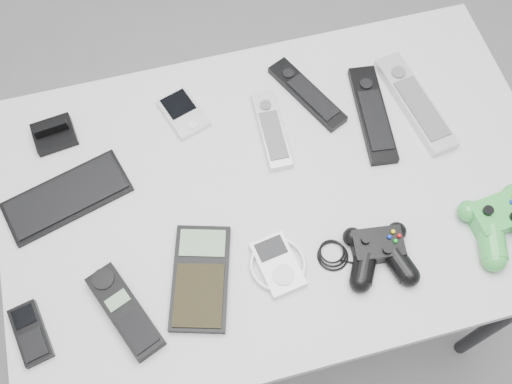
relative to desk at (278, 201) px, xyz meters
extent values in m
plane|color=slate|center=(-0.06, 0.09, -0.65)|extent=(3.50, 3.50, 0.00)
cube|color=#A1A1A4|center=(0.00, 0.00, 0.05)|extent=(1.06, 0.68, 0.03)
cylinder|color=black|center=(0.48, -0.29, -0.31)|extent=(0.03, 0.03, 0.68)
cylinder|color=black|center=(-0.48, 0.29, -0.31)|extent=(0.03, 0.03, 0.68)
cylinder|color=black|center=(0.48, 0.29, -0.31)|extent=(0.03, 0.03, 0.68)
cube|color=black|center=(-0.39, 0.08, 0.07)|extent=(0.25, 0.16, 0.01)
cube|color=black|center=(-0.40, 0.22, 0.08)|extent=(0.09, 0.08, 0.04)
cube|color=silver|center=(-0.14, 0.21, 0.07)|extent=(0.10, 0.12, 0.02)
cube|color=silver|center=(0.02, 0.12, 0.07)|extent=(0.05, 0.18, 0.02)
cube|color=black|center=(0.11, 0.19, 0.07)|extent=(0.12, 0.20, 0.02)
cube|color=black|center=(0.23, 0.11, 0.07)|extent=(0.08, 0.23, 0.02)
cube|color=#BBBBC2|center=(0.32, 0.11, 0.07)|extent=(0.09, 0.25, 0.02)
cube|color=black|center=(-0.48, -0.16, 0.07)|extent=(0.07, 0.11, 0.02)
cube|color=black|center=(-0.32, -0.17, 0.07)|extent=(0.12, 0.18, 0.03)
cube|color=black|center=(-0.18, -0.14, 0.07)|extent=(0.15, 0.21, 0.02)
cube|color=white|center=(-0.04, -0.15, 0.07)|extent=(0.12, 0.12, 0.02)
camera|label=1|loc=(-0.17, -0.48, 1.09)|focal=42.00mm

